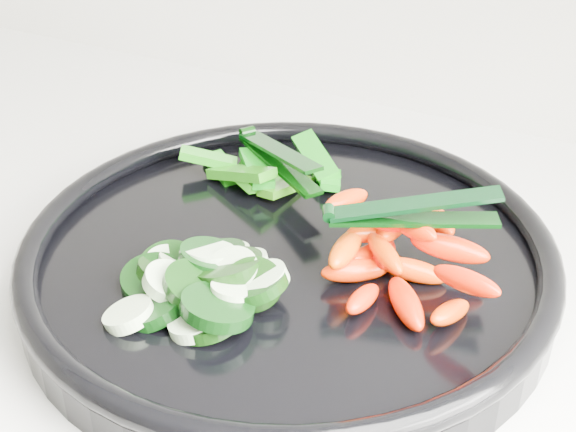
% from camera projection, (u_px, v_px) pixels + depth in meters
% --- Properties ---
extents(veggie_tray, '(0.41, 0.41, 0.04)m').
position_uv_depth(veggie_tray, '(288.00, 258.00, 0.56)').
color(veggie_tray, black).
rests_on(veggie_tray, counter).
extents(cucumber_pile, '(0.13, 0.13, 0.04)m').
position_uv_depth(cucumber_pile, '(200.00, 281.00, 0.52)').
color(cucumber_pile, black).
rests_on(cucumber_pile, veggie_tray).
extents(carrot_pile, '(0.14, 0.15, 0.05)m').
position_uv_depth(carrot_pile, '(398.00, 253.00, 0.53)').
color(carrot_pile, red).
rests_on(carrot_pile, veggie_tray).
extents(pepper_pile, '(0.14, 0.10, 0.04)m').
position_uv_depth(pepper_pile, '(264.00, 171.00, 0.64)').
color(pepper_pile, '#236B0A').
rests_on(pepper_pile, veggie_tray).
extents(tong_carrot, '(0.11, 0.06, 0.02)m').
position_uv_depth(tong_carrot, '(409.00, 212.00, 0.51)').
color(tong_carrot, black).
rests_on(tong_carrot, carrot_pile).
extents(tong_pepper, '(0.10, 0.07, 0.02)m').
position_uv_depth(tong_pepper, '(277.00, 156.00, 0.63)').
color(tong_pepper, black).
rests_on(tong_pepper, pepper_pile).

